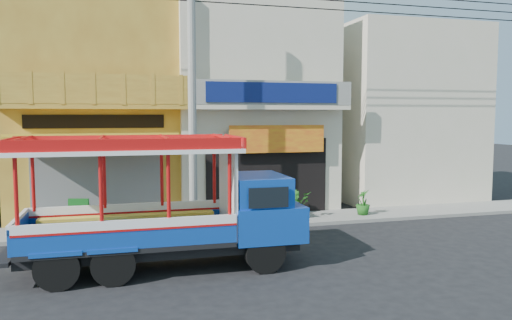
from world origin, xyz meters
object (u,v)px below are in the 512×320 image
at_px(potted_plant_c, 363,202).
at_px(utility_pole, 197,75).
at_px(green_sign, 79,217).
at_px(potted_plant_a, 298,205).
at_px(songthaew_truck, 182,205).
at_px(potted_plant_b, 295,203).

bearing_deg(potted_plant_c, utility_pole, -72.75).
relative_size(green_sign, potted_plant_a, 1.08).
bearing_deg(green_sign, potted_plant_c, -1.62).
bearing_deg(songthaew_truck, potted_plant_c, 30.71).
bearing_deg(potted_plant_a, potted_plant_b, 49.21).
bearing_deg(utility_pole, potted_plant_b, 16.18).
distance_m(potted_plant_b, potted_plant_c, 2.51).
height_order(utility_pole, potted_plant_a, utility_pole).
height_order(songthaew_truck, green_sign, songthaew_truck).
bearing_deg(potted_plant_a, green_sign, 142.24).
bearing_deg(green_sign, utility_pole, -11.91).
bearing_deg(utility_pole, potted_plant_c, 4.65).
relative_size(green_sign, potted_plant_b, 1.08).
xyz_separation_m(utility_pole, green_sign, (-3.70, 0.78, -4.50)).
xyz_separation_m(potted_plant_a, potted_plant_c, (2.48, -0.10, -0.00)).
bearing_deg(songthaew_truck, utility_pole, 75.44).
bearing_deg(potted_plant_c, potted_plant_a, -79.60).
relative_size(utility_pole, potted_plant_c, 30.65).
bearing_deg(utility_pole, songthaew_truck, -104.56).
distance_m(green_sign, potted_plant_c, 9.86).
height_order(songthaew_truck, potted_plant_c, songthaew_truck).
bearing_deg(potted_plant_c, potted_plant_b, -90.68).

